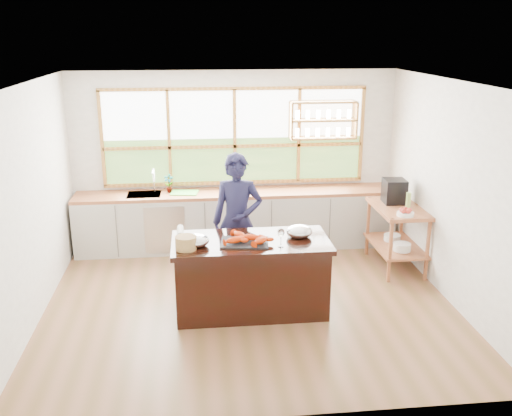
{
  "coord_description": "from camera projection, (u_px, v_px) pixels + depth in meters",
  "views": [
    {
      "loc": [
        -0.62,
        -6.45,
        3.25
      ],
      "look_at": [
        0.1,
        0.15,
        1.19
      ],
      "focal_mm": 40.0,
      "sensor_mm": 36.0,
      "label": 1
    }
  ],
  "objects": [
    {
      "name": "right_shelf_unit",
      "position": [
        397.0,
        227.0,
        8.04
      ],
      "size": [
        0.62,
        1.1,
        0.9
      ],
      "color": "#A8643A",
      "rests_on": "ground_plane"
    },
    {
      "name": "fruit_bowl",
      "position": [
        405.0,
        213.0,
        7.57
      ],
      "size": [
        0.23,
        0.23,
        0.11
      ],
      "color": "white",
      "rests_on": "right_shelf_unit"
    },
    {
      "name": "wine_glass",
      "position": [
        281.0,
        233.0,
        6.45
      ],
      "size": [
        0.08,
        0.08,
        0.22
      ],
      "color": "white",
      "rests_on": "island"
    },
    {
      "name": "mixing_bowl_left",
      "position": [
        196.0,
        241.0,
        6.5
      ],
      "size": [
        0.3,
        0.3,
        0.14
      ],
      "primitive_type": "ellipsoid",
      "color": "silver",
      "rests_on": "island"
    },
    {
      "name": "wine_bottle",
      "position": [
        408.0,
        202.0,
        7.73
      ],
      "size": [
        0.08,
        0.08,
        0.27
      ],
      "primitive_type": "cylinder",
      "rotation": [
        0.0,
        0.0,
        0.27
      ],
      "color": "#96BA52",
      "rests_on": "right_shelf_unit"
    },
    {
      "name": "room_shell",
      "position": [
        247.0,
        156.0,
        7.12
      ],
      "size": [
        5.02,
        4.52,
        2.71
      ],
      "color": "white",
      "rests_on": "ground_plane"
    },
    {
      "name": "espresso_machine",
      "position": [
        394.0,
        191.0,
        8.11
      ],
      "size": [
        0.32,
        0.34,
        0.34
      ],
      "primitive_type": "cube",
      "rotation": [
        0.0,
        0.0,
        -0.05
      ],
      "color": "black",
      "rests_on": "right_shelf_unit"
    },
    {
      "name": "island",
      "position": [
        251.0,
        275.0,
        6.83
      ],
      "size": [
        1.85,
        0.9,
        0.9
      ],
      "color": "black",
      "rests_on": "ground_plane"
    },
    {
      "name": "back_counter",
      "position": [
        236.0,
        219.0,
        8.85
      ],
      "size": [
        4.9,
        0.63,
        0.9
      ],
      "color": "#B3B1A8",
      "rests_on": "ground_plane"
    },
    {
      "name": "potted_plant",
      "position": [
        169.0,
        184.0,
        8.63
      ],
      "size": [
        0.17,
        0.13,
        0.28
      ],
      "primitive_type": "imported",
      "rotation": [
        0.0,
        0.0,
        -0.21
      ],
      "color": "slate",
      "rests_on": "back_counter"
    },
    {
      "name": "cook",
      "position": [
        237.0,
        221.0,
        7.38
      ],
      "size": [
        0.72,
        0.53,
        1.79
      ],
      "primitive_type": "imported",
      "rotation": [
        0.0,
        0.0,
        -0.18
      ],
      "color": "#171735",
      "rests_on": "ground_plane"
    },
    {
      "name": "cutting_board",
      "position": [
        185.0,
        193.0,
        8.64
      ],
      "size": [
        0.44,
        0.36,
        0.01
      ],
      "primitive_type": "cube",
      "rotation": [
        0.0,
        0.0,
        -0.16
      ],
      "color": "green",
      "rests_on": "back_counter"
    },
    {
      "name": "wicker_basket",
      "position": [
        186.0,
        243.0,
        6.4
      ],
      "size": [
        0.24,
        0.24,
        0.15
      ],
      "primitive_type": "cylinder",
      "color": "#AE7948",
      "rests_on": "island"
    },
    {
      "name": "parchment_roll",
      "position": [
        180.0,
        232.0,
        6.86
      ],
      "size": [
        0.08,
        0.3,
        0.08
      ],
      "primitive_type": "cylinder",
      "rotation": [
        1.57,
        0.0,
        0.01
      ],
      "color": "silver",
      "rests_on": "island"
    },
    {
      "name": "slate_board",
      "position": [
        245.0,
        242.0,
        6.6
      ],
      "size": [
        0.6,
        0.47,
        0.02
      ],
      "primitive_type": "cube",
      "rotation": [
        0.0,
        0.0,
        -0.13
      ],
      "color": "black",
      "rests_on": "island"
    },
    {
      "name": "mixing_bowl_right",
      "position": [
        299.0,
        231.0,
        6.79
      ],
      "size": [
        0.31,
        0.31,
        0.15
      ],
      "primitive_type": "ellipsoid",
      "color": "silver",
      "rests_on": "island"
    },
    {
      "name": "lobster_pile",
      "position": [
        247.0,
        238.0,
        6.59
      ],
      "size": [
        0.52,
        0.44,
        0.08
      ],
      "color": "red",
      "rests_on": "slate_board"
    },
    {
      "name": "ground_plane",
      "position": [
        249.0,
        302.0,
        7.15
      ],
      "size": [
        5.0,
        5.0,
        0.0
      ],
      "primitive_type": "plane",
      "color": "brown"
    }
  ]
}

